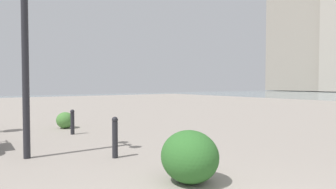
# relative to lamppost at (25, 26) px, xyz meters

# --- Properties ---
(building_highrise) EXTENTS (14.19, 11.16, 24.79)m
(building_highrise) POSITION_rel_lamppost_xyz_m (31.80, -67.42, 9.63)
(building_highrise) COLOR #9E9384
(building_highrise) RESTS_ON ground
(lamppost) EXTENTS (0.98, 0.28, 4.18)m
(lamppost) POSITION_rel_lamppost_xyz_m (0.00, 0.00, 0.00)
(lamppost) COLOR #232328
(lamppost) RESTS_ON ground
(bollard_near) EXTENTS (0.13, 0.13, 0.88)m
(bollard_near) POSITION_rel_lamppost_xyz_m (-1.05, -1.53, -2.31)
(bollard_near) COLOR #232328
(bollard_near) RESTS_ON ground
(bollard_mid) EXTENTS (0.13, 0.13, 0.78)m
(bollard_mid) POSITION_rel_lamppost_xyz_m (2.36, -1.69, -2.36)
(bollard_mid) COLOR #232328
(bollard_mid) RESTS_ON ground
(shrub_low) EXTENTS (0.98, 0.88, 0.84)m
(shrub_low) POSITION_rel_lamppost_xyz_m (-3.15, -1.84, -2.35)
(shrub_low) COLOR #2D6628
(shrub_low) RESTS_ON ground
(shrub_round) EXTENTS (0.67, 0.60, 0.57)m
(shrub_round) POSITION_rel_lamppost_xyz_m (3.78, -1.86, -2.49)
(shrub_round) COLOR #477F38
(shrub_round) RESTS_ON ground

